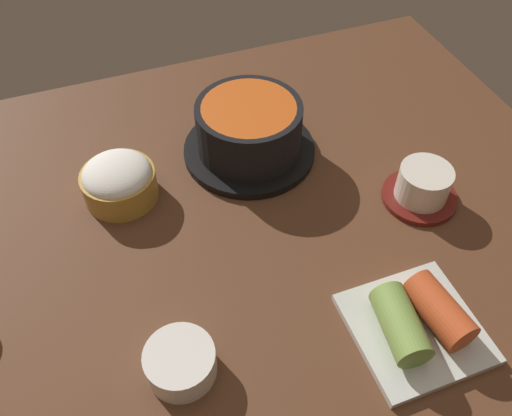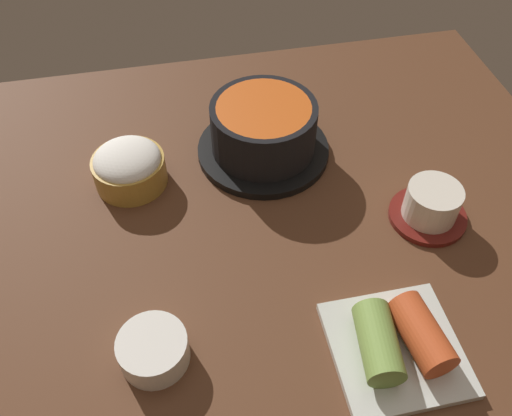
% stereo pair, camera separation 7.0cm
% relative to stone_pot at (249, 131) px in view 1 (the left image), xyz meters
% --- Properties ---
extents(dining_table, '(1.00, 0.76, 0.02)m').
position_rel_stone_pot_xyz_m(dining_table, '(-0.06, -0.11, -0.05)').
color(dining_table, '#56331E').
rests_on(dining_table, ground).
extents(stone_pot, '(0.20, 0.20, 0.09)m').
position_rel_stone_pot_xyz_m(stone_pot, '(0.00, 0.00, 0.00)').
color(stone_pot, black).
rests_on(stone_pot, dining_table).
extents(rice_bowl, '(0.10, 0.10, 0.06)m').
position_rel_stone_pot_xyz_m(rice_bowl, '(-0.20, -0.02, -0.01)').
color(rice_bowl, '#B78C38').
rests_on(rice_bowl, dining_table).
extents(tea_cup_with_saucer, '(0.10, 0.10, 0.05)m').
position_rel_stone_pot_xyz_m(tea_cup_with_saucer, '(0.19, -0.17, -0.02)').
color(tea_cup_with_saucer, maroon).
rests_on(tea_cup_with_saucer, dining_table).
extents(kimchi_plate, '(0.14, 0.14, 0.05)m').
position_rel_stone_pot_xyz_m(kimchi_plate, '(0.07, -0.35, -0.02)').
color(kimchi_plate, silver).
rests_on(kimchi_plate, dining_table).
extents(side_bowl_near, '(0.08, 0.08, 0.04)m').
position_rel_stone_pot_xyz_m(side_bowl_near, '(-0.19, -0.30, -0.02)').
color(side_bowl_near, white).
rests_on(side_bowl_near, dining_table).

